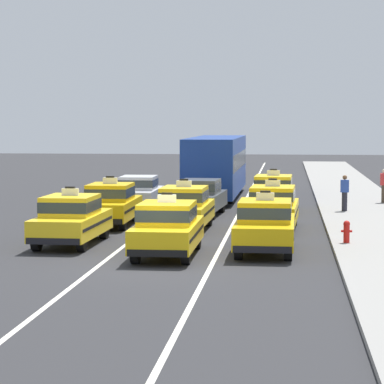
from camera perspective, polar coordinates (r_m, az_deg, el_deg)
ground_plane at (r=25.59m, az=-2.33°, el=-4.69°), size 160.00×160.00×0.00m
lane_stripe_left_center at (r=45.48m, az=-0.61°, el=-0.55°), size 0.14×80.00×0.01m
lane_stripe_center_right at (r=45.22m, az=3.42°, el=-0.59°), size 0.14×80.00×0.01m
sidewalk_curb at (r=40.33m, az=11.05°, el=-1.21°), size 4.00×90.00×0.15m
taxi_left_nearest at (r=29.70m, az=-7.76°, el=-1.71°), size 1.91×4.59×1.96m
taxi_left_second at (r=34.89m, az=-5.24°, el=-0.73°), size 1.85×4.57×1.96m
sedan_left_third at (r=40.66m, az=-3.44°, el=0.01°), size 1.79×4.31×1.58m
taxi_center_nearest at (r=27.02m, az=-1.59°, el=-2.31°), size 1.83×4.56×1.96m
taxi_center_second at (r=33.15m, az=-0.49°, el=-1.00°), size 1.92×4.60×1.96m
sedan_center_third at (r=38.34m, az=0.55°, el=-0.27°), size 2.04×4.41×1.58m
bus_center_fourth at (r=47.09m, az=1.59°, el=1.84°), size 2.60×11.22×3.22m
taxi_right_nearest at (r=27.82m, az=4.73°, el=-2.12°), size 1.87×4.58×1.96m
taxi_right_second at (r=33.53m, az=5.21°, el=-0.96°), size 2.00×4.63×1.96m
taxi_right_third at (r=39.96m, az=5.26°, el=-0.04°), size 1.95×4.61×1.96m
pedestrian_near_crosswalk at (r=43.74m, az=12.26°, el=0.39°), size 0.47×0.24×1.63m
pedestrian_by_storefront at (r=39.42m, az=9.79°, el=-0.05°), size 0.36×0.24×1.58m
fire_hydrant at (r=29.37m, az=9.91°, el=-2.46°), size 0.36×0.22×0.73m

